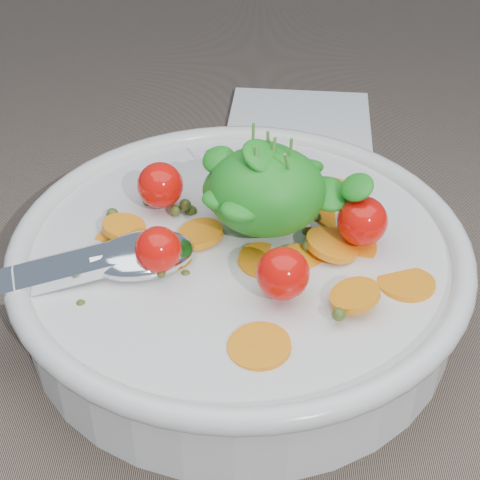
{
  "coord_description": "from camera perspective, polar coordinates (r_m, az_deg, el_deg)",
  "views": [
    {
      "loc": [
        0.03,
        -0.42,
        0.36
      ],
      "look_at": [
        0.02,
        -0.03,
        0.06
      ],
      "focal_mm": 55.0,
      "sensor_mm": 36.0,
      "label": 1
    }
  ],
  "objects": [
    {
      "name": "ground",
      "position": [
        0.55,
        -1.89,
        -3.22
      ],
      "size": [
        6.0,
        6.0,
        0.0
      ],
      "primitive_type": "plane",
      "color": "#776555",
      "rests_on": "ground"
    },
    {
      "name": "bowl",
      "position": [
        0.51,
        0.03,
        -2.13
      ],
      "size": [
        0.34,
        0.31,
        0.13
      ],
      "color": "silver",
      "rests_on": "ground"
    },
    {
      "name": "napkin",
      "position": [
        0.76,
        4.62,
        9.25
      ],
      "size": [
        0.15,
        0.13,
        0.01
      ],
      "primitive_type": "cube",
      "rotation": [
        0.0,
        0.0,
        -0.07
      ],
      "color": "white",
      "rests_on": "ground"
    }
  ]
}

